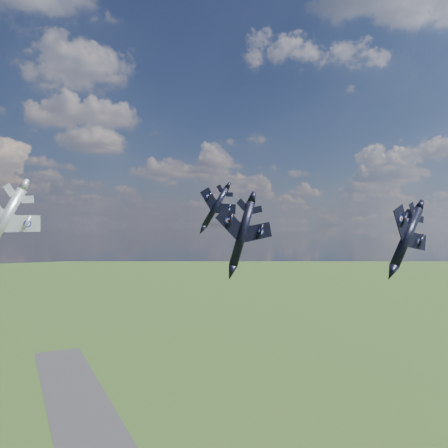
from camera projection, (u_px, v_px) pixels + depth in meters
name	position (u px, v px, depth m)	size (l,w,h in m)	color
jet_lead_navy	(242.00, 234.00, 74.17)	(11.21, 15.63, 3.23)	black
jet_right_navy	(407.00, 237.00, 73.88)	(11.81, 16.46, 3.41)	black
jet_high_navy	(216.00, 207.00, 93.26)	(9.31, 12.98, 2.68)	black
jet_left_silver	(3.00, 222.00, 63.56)	(10.81, 15.07, 3.12)	#B4B8C0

